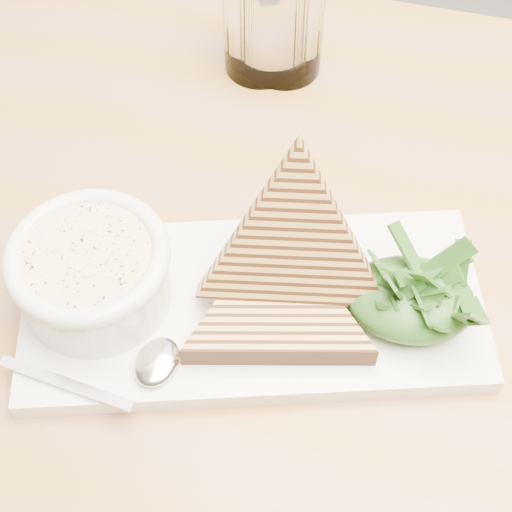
# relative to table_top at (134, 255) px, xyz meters

# --- Properties ---
(floor) EXTENTS (6.00, 6.00, 0.00)m
(floor) POSITION_rel_table_top_xyz_m (0.20, 0.21, -0.71)
(floor) COLOR #66605A
(floor) RESTS_ON ground
(table_top) EXTENTS (1.22, 0.90, 0.04)m
(table_top) POSITION_rel_table_top_xyz_m (0.00, 0.00, 0.00)
(table_top) COLOR #986949
(table_top) RESTS_ON ground
(platter) EXTENTS (0.38, 0.22, 0.02)m
(platter) POSITION_rel_table_top_xyz_m (0.11, -0.06, 0.03)
(platter) COLOR white
(platter) RESTS_ON table_top
(soup_bowl) EXTENTS (0.12, 0.12, 0.05)m
(soup_bowl) POSITION_rel_table_top_xyz_m (-0.01, -0.07, 0.06)
(soup_bowl) COLOR white
(soup_bowl) RESTS_ON platter
(soup) EXTENTS (0.10, 0.10, 0.01)m
(soup) POSITION_rel_table_top_xyz_m (-0.01, -0.07, 0.09)
(soup) COLOR #D7BC88
(soup) RESTS_ON soup_bowl
(bowl_rim) EXTENTS (0.12, 0.12, 0.01)m
(bowl_rim) POSITION_rel_table_top_xyz_m (-0.01, -0.07, 0.09)
(bowl_rim) COLOR white
(bowl_rim) RESTS_ON soup_bowl
(sandwich_flat) EXTENTS (0.18, 0.18, 0.02)m
(sandwich_flat) POSITION_rel_table_top_xyz_m (0.13, -0.07, 0.05)
(sandwich_flat) COLOR #BB8E44
(sandwich_flat) RESTS_ON platter
(sandwich_lean) EXTENTS (0.17, 0.17, 0.19)m
(sandwich_lean) POSITION_rel_table_top_xyz_m (0.14, -0.04, 0.09)
(sandwich_lean) COLOR #BB8E44
(sandwich_lean) RESTS_ON sandwich_flat
(salad_base) EXTENTS (0.10, 0.08, 0.04)m
(salad_base) POSITION_rel_table_top_xyz_m (0.23, -0.05, 0.06)
(salad_base) COLOR black
(salad_base) RESTS_ON platter
(arugula_pile) EXTENTS (0.11, 0.10, 0.05)m
(arugula_pile) POSITION_rel_table_top_xyz_m (0.23, -0.05, 0.06)
(arugula_pile) COLOR #397425
(arugula_pile) RESTS_ON platter
(spoon_bowl) EXTENTS (0.04, 0.05, 0.01)m
(spoon_bowl) POSITION_rel_table_top_xyz_m (0.05, -0.12, 0.04)
(spoon_bowl) COLOR silver
(spoon_bowl) RESTS_ON platter
(spoon_handle) EXTENTS (0.10, 0.03, 0.00)m
(spoon_handle) POSITION_rel_table_top_xyz_m (-0.01, -0.15, 0.04)
(spoon_handle) COLOR silver
(spoon_handle) RESTS_ON platter
(glass_near) EXTENTS (0.07, 0.07, 0.11)m
(glass_near) POSITION_rel_table_top_xyz_m (0.08, 0.23, 0.07)
(glass_near) COLOR white
(glass_near) RESTS_ON table_top
(glass_far) EXTENTS (0.07, 0.07, 0.11)m
(glass_far) POSITION_rel_table_top_xyz_m (0.11, 0.23, 0.07)
(glass_far) COLOR white
(glass_far) RESTS_ON table_top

